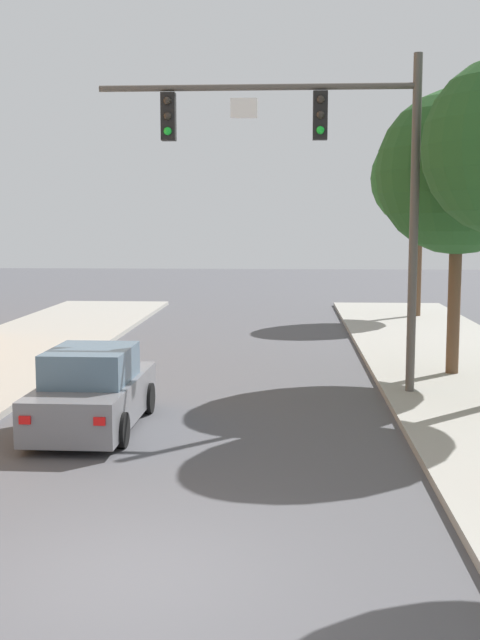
% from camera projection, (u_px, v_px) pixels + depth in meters
% --- Properties ---
extents(ground_plane, '(120.00, 120.00, 0.00)m').
position_uv_depth(ground_plane, '(126.00, 577.00, 9.06)').
color(ground_plane, '#4C4C51').
extents(traffic_signal_mast, '(7.15, 0.38, 7.50)m').
position_uv_depth(traffic_signal_mast, '(323.00, 160.00, 17.83)').
color(traffic_signal_mast, '#514C47').
rests_on(traffic_signal_mast, sidewalk_right).
extents(car_lead_grey, '(1.87, 4.26, 1.60)m').
position_uv_depth(car_lead_grey, '(93.00, 392.00, 15.48)').
color(car_lead_grey, slate).
rests_on(car_lead_grey, ground).
extents(street_tree_third, '(4.10, 4.10, 7.13)m').
position_uv_depth(street_tree_third, '(458.00, 173.00, 19.93)').
color(street_tree_third, brown).
rests_on(street_tree_third, sidewalk_right).
extents(street_tree_farthest, '(3.99, 3.99, 7.59)m').
position_uv_depth(street_tree_farthest, '(420.00, 179.00, 32.43)').
color(street_tree_farthest, brown).
rests_on(street_tree_farthest, sidewalk_right).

